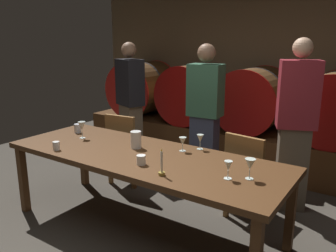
{
  "coord_description": "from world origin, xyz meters",
  "views": [
    {
      "loc": [
        1.61,
        -1.92,
        1.76
      ],
      "look_at": [
        -0.28,
        0.86,
        0.9
      ],
      "focal_mm": 36.98,
      "sensor_mm": 36.0,
      "label": 1
    }
  ],
  "objects_px": {
    "chair_left": "(126,145)",
    "wine_glass_far_right": "(250,165)",
    "chair_right": "(248,173)",
    "wine_glass_left": "(183,141)",
    "wine_barrel_right": "(336,108)",
    "wine_glass_right": "(228,167)",
    "wine_barrel_far_left": "(142,88)",
    "candle_center": "(162,168)",
    "cup_right": "(141,160)",
    "wine_barrel_left": "(194,94)",
    "guest_center": "(205,116)",
    "wine_glass_far_left": "(82,126)",
    "cup_center": "(56,146)",
    "dining_table": "(142,160)",
    "pitcher": "(136,140)",
    "cup_left": "(78,128)",
    "guest_right": "(296,125)",
    "guest_left": "(130,105)",
    "wine_barrel_center": "(254,100)",
    "wine_glass_center": "(200,139)"
  },
  "relations": [
    {
      "from": "wine_barrel_center",
      "to": "dining_table",
      "type": "bearing_deg",
      "value": -95.59
    },
    {
      "from": "wine_barrel_center",
      "to": "guest_center",
      "type": "relative_size",
      "value": 0.52
    },
    {
      "from": "guest_center",
      "to": "cup_center",
      "type": "relative_size",
      "value": 21.21
    },
    {
      "from": "guest_center",
      "to": "wine_glass_left",
      "type": "xyz_separation_m",
      "value": [
        0.25,
        -0.9,
        -0.03
      ]
    },
    {
      "from": "cup_center",
      "to": "wine_barrel_left",
      "type": "bearing_deg",
      "value": 90.02
    },
    {
      "from": "wine_glass_right",
      "to": "cup_left",
      "type": "bearing_deg",
      "value": 172.26
    },
    {
      "from": "guest_left",
      "to": "cup_center",
      "type": "height_order",
      "value": "guest_left"
    },
    {
      "from": "cup_right",
      "to": "wine_barrel_far_left",
      "type": "bearing_deg",
      "value": 127.9
    },
    {
      "from": "wine_glass_left",
      "to": "wine_glass_right",
      "type": "height_order",
      "value": "wine_glass_right"
    },
    {
      "from": "wine_barrel_left",
      "to": "cup_right",
      "type": "relative_size",
      "value": 10.85
    },
    {
      "from": "guest_left",
      "to": "chair_right",
      "type": "bearing_deg",
      "value": -173.79
    },
    {
      "from": "wine_barrel_left",
      "to": "pitcher",
      "type": "distance_m",
      "value": 2.17
    },
    {
      "from": "cup_right",
      "to": "guest_left",
      "type": "bearing_deg",
      "value": 132.59
    },
    {
      "from": "chair_right",
      "to": "wine_glass_left",
      "type": "xyz_separation_m",
      "value": [
        -0.48,
        -0.44,
        0.35
      ]
    },
    {
      "from": "wine_barrel_center",
      "to": "chair_left",
      "type": "xyz_separation_m",
      "value": [
        -1.04,
        -1.48,
        -0.45
      ]
    },
    {
      "from": "guest_right",
      "to": "wine_glass_far_left",
      "type": "distance_m",
      "value": 2.18
    },
    {
      "from": "wine_glass_far_left",
      "to": "wine_glass_left",
      "type": "bearing_deg",
      "value": 11.59
    },
    {
      "from": "wine_barrel_far_left",
      "to": "wine_barrel_left",
      "type": "height_order",
      "value": "same"
    },
    {
      "from": "guest_left",
      "to": "cup_left",
      "type": "distance_m",
      "value": 1.04
    },
    {
      "from": "wine_glass_center",
      "to": "wine_glass_left",
      "type": "bearing_deg",
      "value": -127.74
    },
    {
      "from": "guest_center",
      "to": "guest_right",
      "type": "relative_size",
      "value": 0.96
    },
    {
      "from": "guest_left",
      "to": "cup_right",
      "type": "xyz_separation_m",
      "value": [
        1.31,
        -1.42,
        -0.09
      ]
    },
    {
      "from": "guest_left",
      "to": "wine_glass_far_right",
      "type": "xyz_separation_m",
      "value": [
        2.15,
        -1.21,
        -0.02
      ]
    },
    {
      "from": "dining_table",
      "to": "wine_glass_right",
      "type": "distance_m",
      "value": 0.9
    },
    {
      "from": "chair_left",
      "to": "wine_glass_far_right",
      "type": "distance_m",
      "value": 2.01
    },
    {
      "from": "wine_barrel_left",
      "to": "wine_glass_right",
      "type": "bearing_deg",
      "value": -54.86
    },
    {
      "from": "guest_left",
      "to": "wine_glass_far_right",
      "type": "distance_m",
      "value": 2.47
    },
    {
      "from": "dining_table",
      "to": "wine_glass_far_right",
      "type": "relative_size",
      "value": 16.72
    },
    {
      "from": "chair_right",
      "to": "wine_glass_far_right",
      "type": "bearing_deg",
      "value": 118.72
    },
    {
      "from": "wine_glass_left",
      "to": "cup_right",
      "type": "xyz_separation_m",
      "value": [
        -0.1,
        -0.49,
        -0.05
      ]
    },
    {
      "from": "guest_center",
      "to": "pitcher",
      "type": "height_order",
      "value": "guest_center"
    },
    {
      "from": "wine_glass_far_left",
      "to": "cup_center",
      "type": "relative_size",
      "value": 2.2
    },
    {
      "from": "pitcher",
      "to": "cup_left",
      "type": "relative_size",
      "value": 1.64
    },
    {
      "from": "candle_center",
      "to": "pitcher",
      "type": "height_order",
      "value": "candle_center"
    },
    {
      "from": "cup_left",
      "to": "cup_center",
      "type": "height_order",
      "value": "cup_left"
    },
    {
      "from": "guest_center",
      "to": "wine_glass_right",
      "type": "relative_size",
      "value": 12.12
    },
    {
      "from": "wine_glass_far_left",
      "to": "cup_right",
      "type": "distance_m",
      "value": 1.03
    },
    {
      "from": "dining_table",
      "to": "wine_glass_far_left",
      "type": "height_order",
      "value": "wine_glass_far_left"
    },
    {
      "from": "chair_right",
      "to": "wine_glass_center",
      "type": "xyz_separation_m",
      "value": [
        -0.37,
        -0.31,
        0.35
      ]
    },
    {
      "from": "pitcher",
      "to": "cup_left",
      "type": "bearing_deg",
      "value": 176.01
    },
    {
      "from": "cup_center",
      "to": "guest_left",
      "type": "bearing_deg",
      "value": 104.78
    },
    {
      "from": "dining_table",
      "to": "wine_glass_right",
      "type": "xyz_separation_m",
      "value": [
        0.88,
        -0.09,
        0.16
      ]
    },
    {
      "from": "wine_glass_center",
      "to": "wine_glass_right",
      "type": "distance_m",
      "value": 0.72
    },
    {
      "from": "chair_right",
      "to": "cup_left",
      "type": "relative_size",
      "value": 8.95
    },
    {
      "from": "wine_barrel_far_left",
      "to": "candle_center",
      "type": "relative_size",
      "value": 4.05
    },
    {
      "from": "pitcher",
      "to": "wine_glass_far_right",
      "type": "bearing_deg",
      "value": -5.45
    },
    {
      "from": "wine_barrel_right",
      "to": "wine_glass_right",
      "type": "bearing_deg",
      "value": -98.9
    },
    {
      "from": "chair_right",
      "to": "wine_barrel_left",
      "type": "bearing_deg",
      "value": -37.3
    },
    {
      "from": "wine_glass_center",
      "to": "wine_glass_far_right",
      "type": "relative_size",
      "value": 0.9
    },
    {
      "from": "chair_left",
      "to": "wine_glass_right",
      "type": "distance_m",
      "value": 1.92
    }
  ]
}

